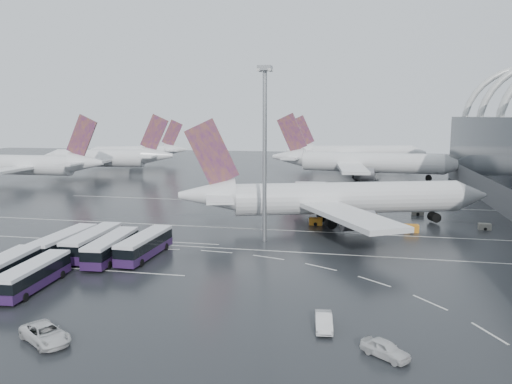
% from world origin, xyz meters
% --- Properties ---
extents(ground, '(420.00, 420.00, 0.00)m').
position_xyz_m(ground, '(0.00, 0.00, 0.00)').
color(ground, black).
rests_on(ground, ground).
extents(lane_marking_near, '(120.00, 0.25, 0.01)m').
position_xyz_m(lane_marking_near, '(0.00, -2.00, 0.01)').
color(lane_marking_near, silver).
rests_on(lane_marking_near, ground).
extents(lane_marking_mid, '(120.00, 0.25, 0.01)m').
position_xyz_m(lane_marking_mid, '(0.00, 12.00, 0.01)').
color(lane_marking_mid, silver).
rests_on(lane_marking_mid, ground).
extents(lane_marking_far, '(120.00, 0.25, 0.01)m').
position_xyz_m(lane_marking_far, '(0.00, 40.00, 0.01)').
color(lane_marking_far, silver).
rests_on(lane_marking_far, ground).
extents(bus_bay_line_south, '(28.00, 0.25, 0.01)m').
position_xyz_m(bus_bay_line_south, '(-24.00, -16.00, 0.01)').
color(bus_bay_line_south, silver).
rests_on(bus_bay_line_south, ground).
extents(bus_bay_line_north, '(28.00, 0.25, 0.01)m').
position_xyz_m(bus_bay_line_north, '(-24.00, 0.00, 0.01)').
color(bus_bay_line_north, silver).
rests_on(bus_bay_line_north, ground).
extents(airliner_main, '(57.45, 49.78, 19.92)m').
position_xyz_m(airliner_main, '(6.88, 17.91, 4.99)').
color(airliner_main, silver).
rests_on(airliner_main, ground).
extents(airliner_gate_b, '(61.45, 54.90, 21.32)m').
position_xyz_m(airliner_gate_b, '(12.38, 89.06, 5.34)').
color(airliner_gate_b, silver).
rests_on(airliner_gate_b, ground).
extents(airliner_gate_c, '(57.31, 52.06, 20.61)m').
position_xyz_m(airliner_gate_c, '(9.76, 132.94, 5.15)').
color(airliner_gate_c, silver).
rests_on(airliner_gate_c, ground).
extents(jet_remote_west, '(47.62, 38.31, 20.82)m').
position_xyz_m(jet_remote_west, '(-85.84, 60.50, 5.37)').
color(jet_remote_west, silver).
rests_on(jet_remote_west, ground).
extents(jet_remote_mid, '(48.29, 39.01, 21.01)m').
position_xyz_m(jet_remote_mid, '(-75.34, 88.01, 5.42)').
color(jet_remote_mid, silver).
rests_on(jet_remote_mid, ground).
extents(jet_remote_far, '(41.24, 33.67, 18.78)m').
position_xyz_m(jet_remote_far, '(-80.98, 123.65, 4.85)').
color(jet_remote_far, silver).
rests_on(jet_remote_far, ground).
extents(bus_row_near_a, '(3.37, 13.66, 3.36)m').
position_xyz_m(bus_row_near_a, '(-30.41, -10.59, 1.85)').
color(bus_row_near_a, '#2B1542').
rests_on(bus_row_near_a, ground).
extents(bus_row_near_b, '(3.77, 14.00, 3.42)m').
position_xyz_m(bus_row_near_b, '(-26.70, -9.12, 1.88)').
color(bus_row_near_b, '#2B1542').
rests_on(bus_row_near_b, ground).
extents(bus_row_near_c, '(3.96, 13.60, 3.30)m').
position_xyz_m(bus_row_near_c, '(-22.69, -11.01, 1.82)').
color(bus_row_near_c, '#2B1542').
rests_on(bus_row_near_c, ground).
extents(bus_row_near_d, '(3.42, 13.56, 3.33)m').
position_xyz_m(bus_row_near_d, '(-18.52, -9.05, 1.83)').
color(bus_row_near_d, '#2B1542').
rests_on(bus_row_near_d, ground).
extents(bus_row_far_a, '(4.52, 14.00, 3.39)m').
position_xyz_m(bus_row_far_a, '(-30.26, -24.34, 1.86)').
color(bus_row_far_a, '#2B1542').
rests_on(bus_row_far_a, ground).
extents(bus_row_far_b, '(3.72, 12.70, 3.09)m').
position_xyz_m(bus_row_far_b, '(-25.89, -24.11, 1.70)').
color(bus_row_far_b, '#2B1542').
rests_on(bus_row_far_b, ground).
extents(van_curve_a, '(6.43, 5.39, 1.63)m').
position_xyz_m(van_curve_a, '(-15.90, -36.57, 0.82)').
color(van_curve_a, silver).
rests_on(van_curve_a, ground).
extents(van_curve_b, '(4.54, 4.05, 1.49)m').
position_xyz_m(van_curve_b, '(14.06, -33.30, 0.74)').
color(van_curve_b, silver).
rests_on(van_curve_b, ground).
extents(van_curve_c, '(2.10, 4.71, 1.50)m').
position_xyz_m(van_curve_c, '(8.55, -28.61, 0.75)').
color(van_curve_c, silver).
rests_on(van_curve_c, ground).
extents(floodlight_mast, '(2.15, 2.15, 28.04)m').
position_xyz_m(floodlight_mast, '(-3.36, 3.97, 17.63)').
color(floodlight_mast, gray).
rests_on(floodlight_mast, ground).
extents(gse_cart_belly_a, '(2.46, 1.45, 1.34)m').
position_xyz_m(gse_cart_belly_a, '(20.93, 15.19, 0.67)').
color(gse_cart_belly_a, '#C6751A').
rests_on(gse_cart_belly_a, ground).
extents(gse_cart_belly_b, '(2.41, 1.42, 1.32)m').
position_xyz_m(gse_cart_belly_b, '(23.75, 31.51, 0.66)').
color(gse_cart_belly_b, slate).
rests_on(gse_cart_belly_b, ground).
extents(gse_cart_belly_c, '(2.43, 1.44, 1.32)m').
position_xyz_m(gse_cart_belly_c, '(3.90, 17.73, 0.66)').
color(gse_cart_belly_c, '#C6751A').
rests_on(gse_cart_belly_c, ground).
extents(gse_cart_belly_d, '(2.08, 1.23, 1.13)m').
position_xyz_m(gse_cart_belly_d, '(34.04, 19.79, 0.57)').
color(gse_cart_belly_d, slate).
rests_on(gse_cart_belly_d, ground).
extents(gse_cart_belly_e, '(2.46, 1.46, 1.34)m').
position_xyz_m(gse_cart_belly_e, '(14.15, 28.80, 0.67)').
color(gse_cart_belly_e, '#C6751A').
rests_on(gse_cart_belly_e, ground).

